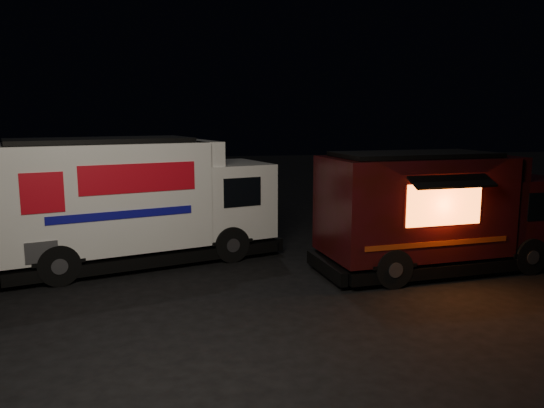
{
  "coord_description": "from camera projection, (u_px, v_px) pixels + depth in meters",
  "views": [
    {
      "loc": [
        -2.11,
        -10.5,
        3.79
      ],
      "look_at": [
        0.31,
        2.0,
        1.67
      ],
      "focal_mm": 35.0,
      "sensor_mm": 36.0,
      "label": 1
    }
  ],
  "objects": [
    {
      "name": "ground",
      "position": [
        276.0,
        298.0,
        11.18
      ],
      "size": [
        80.0,
        80.0,
        0.0
      ],
      "primitive_type": "plane",
      "color": "black",
      "rests_on": "ground"
    },
    {
      "name": "white_truck",
      "position": [
        141.0,
        201.0,
        13.72
      ],
      "size": [
        7.59,
        4.42,
        3.26
      ],
      "primitive_type": null,
      "rotation": [
        0.0,
        0.0,
        0.29
      ],
      "color": "white",
      "rests_on": "ground"
    },
    {
      "name": "red_truck",
      "position": [
        442.0,
        211.0,
        13.13
      ],
      "size": [
        6.51,
        2.94,
        2.94
      ],
      "primitive_type": null,
      "rotation": [
        0.0,
        0.0,
        0.1
      ],
      "color": "#340910",
      "rests_on": "ground"
    }
  ]
}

